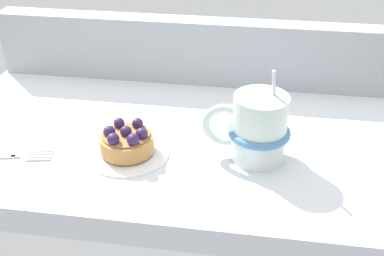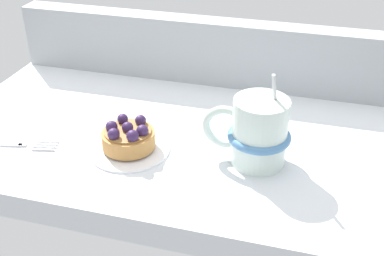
% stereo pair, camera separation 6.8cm
% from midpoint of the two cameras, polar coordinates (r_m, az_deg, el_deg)
% --- Properties ---
extents(ground_plane, '(0.74, 0.43, 0.04)m').
position_cam_midpoint_polar(ground_plane, '(0.77, -4.89, -1.72)').
color(ground_plane, silver).
extents(window_rail_back, '(0.72, 0.05, 0.12)m').
position_cam_midpoint_polar(window_rail_back, '(0.90, -2.37, 9.06)').
color(window_rail_back, '#9EA3A8').
rests_on(window_rail_back, ground_plane).
extents(dessert_plate, '(0.12, 0.12, 0.01)m').
position_cam_midpoint_polar(dessert_plate, '(0.72, -10.31, -2.90)').
color(dessert_plate, white).
rests_on(dessert_plate, ground_plane).
extents(raspberry_tart, '(0.08, 0.08, 0.04)m').
position_cam_midpoint_polar(raspberry_tart, '(0.70, -10.47, -1.55)').
color(raspberry_tart, '#B77F42').
rests_on(raspberry_tart, dessert_plate).
extents(coffee_mug, '(0.13, 0.09, 0.14)m').
position_cam_midpoint_polar(coffee_mug, '(0.68, 4.83, -0.11)').
color(coffee_mug, silver).
rests_on(coffee_mug, ground_plane).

